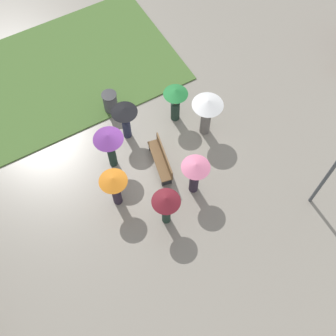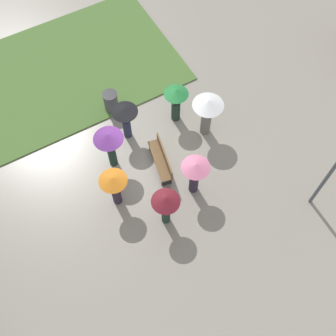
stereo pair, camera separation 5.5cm
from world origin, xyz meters
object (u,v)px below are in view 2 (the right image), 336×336
(crowd_person_black, at_px, (125,116))
(crowd_person_green, at_px, (176,99))
(crowd_person_purple, at_px, (109,142))
(crowd_person_white, at_px, (207,110))
(crowd_person_pink, at_px, (195,173))
(park_bench, at_px, (162,159))
(crowd_person_maroon, at_px, (166,204))
(crowd_person_orange, at_px, (114,185))
(trash_bin, at_px, (111,102))

(crowd_person_black, relative_size, crowd_person_green, 0.98)
(crowd_person_purple, bearing_deg, crowd_person_black, -23.74)
(crowd_person_white, distance_m, crowd_person_pink, 2.61)
(park_bench, xyz_separation_m, crowd_person_pink, (1.43, 0.51, 0.80))
(crowd_person_pink, distance_m, crowd_person_maroon, 1.56)
(crowd_person_maroon, bearing_deg, crowd_person_green, -178.40)
(crowd_person_white, bearing_deg, park_bench, -166.18)
(crowd_person_green, bearing_deg, park_bench, 11.65)
(crowd_person_pink, bearing_deg, crowd_person_orange, 36.23)
(trash_bin, height_order, crowd_person_white, crowd_person_white)
(crowd_person_pink, relative_size, crowd_person_green, 1.04)
(crowd_person_green, relative_size, crowd_person_maroon, 0.97)
(crowd_person_black, xyz_separation_m, crowd_person_purple, (0.88, -1.04, 0.23))
(crowd_person_white, distance_m, crowd_person_green, 1.32)
(crowd_person_black, bearing_deg, crowd_person_purple, -137.16)
(crowd_person_black, distance_m, crowd_person_pink, 3.43)
(crowd_person_black, bearing_deg, crowd_person_maroon, -93.84)
(crowd_person_white, distance_m, crowd_person_purple, 3.79)
(crowd_person_black, relative_size, crowd_person_orange, 0.97)
(crowd_person_pink, bearing_deg, crowd_person_white, -75.23)
(crowd_person_white, height_order, crowd_person_purple, crowd_person_purple)
(crowd_person_green, xyz_separation_m, crowd_person_maroon, (3.63, -2.48, 0.13))
(trash_bin, relative_size, crowd_person_orange, 0.54)
(crowd_person_purple, xyz_separation_m, crowd_person_green, (-0.67, 3.08, -0.25))
(trash_bin, distance_m, crowd_person_maroon, 5.37)
(park_bench, height_order, crowd_person_pink, crowd_person_pink)
(crowd_person_black, bearing_deg, park_bench, -72.26)
(crowd_person_pink, bearing_deg, crowd_person_purple, 6.42)
(park_bench, relative_size, crowd_person_pink, 1.01)
(crowd_person_black, relative_size, crowd_person_maroon, 0.95)
(trash_bin, relative_size, crowd_person_green, 0.54)
(trash_bin, relative_size, crowd_person_pink, 0.52)
(park_bench, relative_size, trash_bin, 1.94)
(crowd_person_orange, bearing_deg, trash_bin, -84.13)
(crowd_person_purple, height_order, crowd_person_pink, crowd_person_purple)
(crowd_person_orange, bearing_deg, park_bench, -138.00)
(crowd_person_black, bearing_deg, crowd_person_pink, -70.10)
(park_bench, distance_m, crowd_person_green, 2.38)
(crowd_person_maroon, bearing_deg, park_bench, -169.44)
(crowd_person_black, xyz_separation_m, crowd_person_white, (1.32, 2.72, 0.13))
(crowd_person_white, relative_size, crowd_person_orange, 1.08)
(crowd_person_green, bearing_deg, crowd_person_maroon, 20.40)
(park_bench, xyz_separation_m, crowd_person_black, (-1.85, -0.50, 0.77))
(park_bench, distance_m, crowd_person_pink, 1.71)
(crowd_person_white, bearing_deg, crowd_person_orange, -166.30)
(trash_bin, distance_m, crowd_person_pink, 4.89)
(crowd_person_black, bearing_deg, crowd_person_white, -23.06)
(crowd_person_black, bearing_deg, trash_bin, 92.72)
(crowd_person_black, distance_m, crowd_person_green, 2.04)
(trash_bin, xyz_separation_m, crowd_person_pink, (4.72, 1.01, 0.79))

